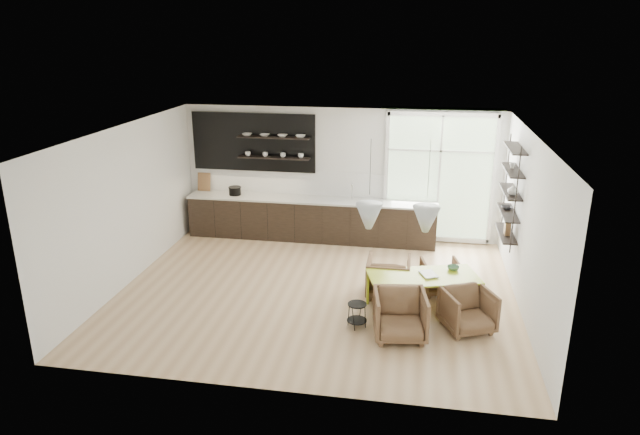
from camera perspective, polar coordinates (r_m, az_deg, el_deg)
The scene contains 11 objects.
room at distance 10.77m, azimuth 3.70°, elevation 1.91°, with size 7.02×6.01×2.91m.
kitchen_run at distance 12.71m, azimuth -1.32°, elevation 0.48°, with size 5.54×0.69×2.75m.
right_shelving at distance 10.87m, azimuth 18.50°, elevation 2.18°, with size 0.26×1.22×1.90m.
dining_table at distance 9.57m, azimuth 10.29°, elevation -5.99°, with size 1.94×1.27×0.65m.
armchair_back_left at distance 10.18m, azimuth 6.85°, elevation -5.87°, with size 0.75×0.77×0.70m, color brown.
armchair_back_right at distance 10.45m, azimuth 11.94°, elevation -5.79°, with size 0.64×0.66×0.60m, color brown.
armchair_front_left at distance 8.87m, azimuth 8.01°, elevation -9.66°, with size 0.78×0.80×0.73m, color brown.
armchair_front_right at distance 9.29m, azimuth 14.55°, elevation -8.95°, with size 0.72×0.74×0.67m, color brown.
wire_stool at distance 9.13m, azimuth 3.72°, elevation -9.40°, with size 0.32×0.32×0.40m.
table_book at distance 9.53m, azimuth 10.15°, elevation -5.68°, with size 0.24×0.32×0.03m, color white.
table_bowl at distance 9.87m, azimuth 13.17°, elevation -4.92°, with size 0.20×0.20×0.06m, color #4A7955.
Camera 1 is at (1.65, -9.17, 4.51)m, focal length 32.00 mm.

